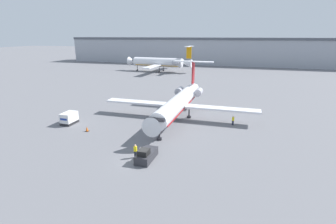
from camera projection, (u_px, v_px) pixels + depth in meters
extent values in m
plane|color=slate|center=(141.00, 161.00, 33.99)|extent=(600.00, 600.00, 0.00)
cube|color=#9EA3AD|center=(226.00, 52.00, 142.19)|extent=(180.00, 16.00, 13.12)
cube|color=#4C515B|center=(227.00, 39.00, 140.16)|extent=(180.00, 16.80, 1.20)
cylinder|color=white|center=(177.00, 104.00, 49.53)|extent=(3.03, 23.22, 2.94)
cone|color=white|center=(154.00, 125.00, 37.82)|extent=(2.94, 2.36, 2.94)
cube|color=black|center=(156.00, 120.00, 38.54)|extent=(2.50, 0.71, 0.44)
cone|color=white|center=(192.00, 90.00, 61.63)|extent=(2.65, 3.24, 2.64)
cube|color=maroon|center=(177.00, 108.00, 49.80)|extent=(2.73, 20.89, 0.20)
cube|color=white|center=(222.00, 109.00, 48.42)|extent=(13.70, 2.40, 0.36)
cube|color=white|center=(139.00, 102.00, 53.13)|extent=(13.70, 2.40, 0.36)
cylinder|color=#ADADB7|center=(199.00, 92.00, 57.73)|extent=(1.60, 2.79, 1.59)
cylinder|color=#ADADB7|center=(179.00, 91.00, 58.97)|extent=(1.60, 2.79, 1.59)
cube|color=maroon|center=(193.00, 73.00, 61.08)|extent=(0.25, 2.20, 5.10)
cube|color=white|center=(193.00, 62.00, 60.36)|extent=(9.18, 1.84, 0.20)
cylinder|color=black|center=(159.00, 135.00, 40.48)|extent=(0.24, 0.24, 1.74)
cylinder|color=black|center=(159.00, 139.00, 40.67)|extent=(0.80, 0.80, 0.40)
cylinder|color=black|center=(170.00, 112.00, 52.34)|extent=(0.24, 0.24, 1.74)
cylinder|color=black|center=(170.00, 115.00, 52.53)|extent=(0.80, 0.80, 0.40)
cylinder|color=black|center=(189.00, 114.00, 51.26)|extent=(0.24, 0.24, 1.74)
cylinder|color=black|center=(189.00, 117.00, 51.45)|extent=(0.80, 0.80, 0.40)
cube|color=#2D2D33|center=(146.00, 156.00, 34.18)|extent=(1.83, 4.15, 1.11)
cube|color=black|center=(144.00, 152.00, 33.09)|extent=(1.28, 1.49, 0.70)
cube|color=black|center=(152.00, 151.00, 36.06)|extent=(1.65, 0.30, 0.67)
cube|color=#232326|center=(70.00, 122.00, 48.14)|extent=(1.94, 3.05, 0.45)
cube|color=silver|center=(69.00, 117.00, 47.84)|extent=(1.94, 3.05, 1.67)
cube|color=navy|center=(63.00, 119.00, 46.42)|extent=(1.36, 0.04, 0.36)
cube|color=#232838|center=(136.00, 154.00, 34.77)|extent=(0.32, 0.20, 0.90)
cube|color=yellow|center=(135.00, 149.00, 34.54)|extent=(0.40, 0.24, 0.71)
sphere|color=tan|center=(135.00, 145.00, 34.40)|extent=(0.26, 0.26, 0.26)
cube|color=#232838|center=(233.00, 123.00, 47.45)|extent=(0.32, 0.20, 0.81)
cube|color=yellow|center=(233.00, 119.00, 47.25)|extent=(0.40, 0.24, 0.64)
sphere|color=tan|center=(233.00, 117.00, 47.12)|extent=(0.24, 0.24, 0.24)
cube|color=black|center=(87.00, 131.00, 44.38)|extent=(0.63, 0.63, 0.04)
cone|color=orange|center=(87.00, 129.00, 44.27)|extent=(0.45, 0.45, 0.80)
cylinder|color=white|center=(158.00, 62.00, 115.37)|extent=(22.48, 5.17, 3.93)
cone|color=white|center=(132.00, 61.00, 119.58)|extent=(3.36, 4.10, 3.93)
cube|color=black|center=(134.00, 60.00, 118.97)|extent=(0.89, 3.38, 0.44)
cone|color=white|center=(187.00, 63.00, 110.96)|extent=(4.52, 3.78, 3.54)
cube|color=orange|center=(158.00, 65.00, 115.73)|extent=(20.23, 4.66, 0.20)
cube|color=white|center=(152.00, 66.00, 107.49)|extent=(3.94, 13.47, 0.36)
cube|color=white|center=(167.00, 62.00, 123.01)|extent=(3.94, 13.47, 0.36)
cylinder|color=#ADADB7|center=(176.00, 62.00, 109.55)|extent=(3.11, 2.16, 2.00)
cylinder|color=#ADADB7|center=(180.00, 61.00, 114.71)|extent=(3.11, 2.16, 2.00)
cube|color=orange|center=(189.00, 53.00, 109.41)|extent=(2.21, 0.36, 5.00)
cube|color=white|center=(189.00, 46.00, 108.70)|extent=(2.30, 9.09, 0.20)
cylinder|color=black|center=(137.00, 68.00, 119.59)|extent=(0.24, 0.24, 2.13)
cylinder|color=black|center=(137.00, 70.00, 119.84)|extent=(0.80, 0.80, 0.40)
cylinder|color=black|center=(164.00, 69.00, 117.96)|extent=(0.24, 0.24, 2.13)
cylinder|color=black|center=(164.00, 71.00, 118.21)|extent=(0.80, 0.80, 0.40)
cylinder|color=black|center=(159.00, 70.00, 113.36)|extent=(0.24, 0.24, 2.13)
cylinder|color=black|center=(159.00, 72.00, 113.61)|extent=(0.80, 0.80, 0.40)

